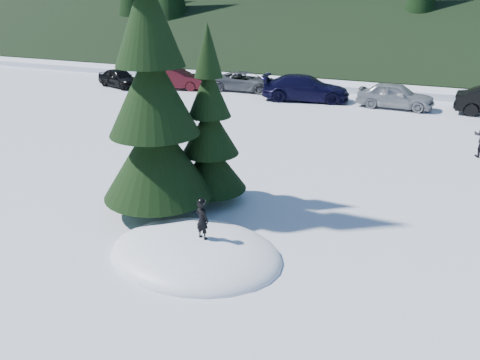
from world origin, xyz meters
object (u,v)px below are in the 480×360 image
at_px(car_2, 247,81).
at_px(car_3, 306,88).
at_px(spruce_tall, 153,102).
at_px(spruce_short, 210,136).
at_px(car_0, 120,78).
at_px(child_skier, 202,220).
at_px(car_4, 395,95).
at_px(car_1, 176,79).

relative_size(car_2, car_3, 0.86).
xyz_separation_m(spruce_tall, spruce_short, (1.00, 1.40, -1.22)).
distance_m(spruce_tall, car_0, 21.31).
distance_m(car_0, car_2, 8.96).
height_order(car_0, car_2, car_0).
bearing_deg(car_3, car_2, 61.52).
height_order(spruce_tall, car_2, spruce_tall).
bearing_deg(spruce_short, car_0, 135.32).
distance_m(spruce_short, car_0, 20.85).
xyz_separation_m(spruce_tall, car_2, (-5.14, 18.38, -2.69)).
height_order(child_skier, car_4, child_skier).
bearing_deg(spruce_tall, child_skier, -35.83).
relative_size(car_0, car_1, 0.87).
xyz_separation_m(car_1, car_2, (4.67, 1.36, -0.07)).
height_order(child_skier, car_2, child_skier).
relative_size(spruce_tall, spruce_short, 1.60).
bearing_deg(car_1, car_0, 90.75).
bearing_deg(spruce_tall, car_4, 74.88).
height_order(spruce_short, car_3, spruce_short).
xyz_separation_m(spruce_tall, child_skier, (2.38, -1.72, -2.34)).
height_order(car_1, car_3, car_3).
bearing_deg(car_0, child_skier, -119.31).
xyz_separation_m(car_0, car_3, (13.15, 1.01, 0.13)).
relative_size(car_3, car_4, 1.25).
height_order(car_0, car_1, car_1).
relative_size(spruce_tall, car_4, 2.03).
bearing_deg(spruce_short, child_skier, -66.12).
relative_size(car_0, car_4, 0.87).
bearing_deg(spruce_short, car_2, 109.88).
distance_m(car_2, car_4, 9.85).
distance_m(spruce_tall, car_4, 17.94).
relative_size(spruce_short, car_4, 1.27).
relative_size(car_1, car_2, 0.94).
xyz_separation_m(car_1, car_3, (9.18, 0.01, 0.07)).
bearing_deg(car_0, spruce_short, -116.34).
bearing_deg(car_1, car_3, -103.34).
xyz_separation_m(spruce_tall, car_4, (4.63, 17.13, -2.60)).
bearing_deg(spruce_tall, car_1, 119.96).
xyz_separation_m(spruce_short, car_0, (-14.79, 14.62, -1.47)).
relative_size(child_skier, car_3, 0.19).
xyz_separation_m(spruce_short, child_skier, (1.38, -3.12, -1.12)).
bearing_deg(car_1, child_skier, -160.34).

